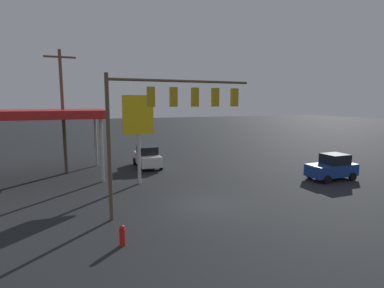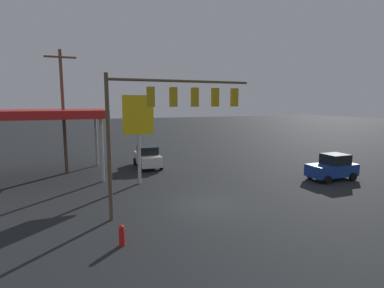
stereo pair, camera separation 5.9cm
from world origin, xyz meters
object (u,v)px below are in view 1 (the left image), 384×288
at_px(traffic_signal_assembly, 172,108).
at_px(hatchback_crossing, 332,167).
at_px(price_sign, 138,120).
at_px(utility_pole, 63,109).
at_px(fire_hydrant, 122,235).
at_px(sedan_far, 147,157).

relative_size(traffic_signal_assembly, hatchback_crossing, 2.03).
height_order(traffic_signal_assembly, price_sign, traffic_signal_assembly).
bearing_deg(utility_pole, hatchback_crossing, 152.59).
height_order(traffic_signal_assembly, fire_hydrant, traffic_signal_assembly).
height_order(utility_pole, fire_hydrant, utility_pole).
height_order(traffic_signal_assembly, sedan_far, traffic_signal_assembly).
distance_m(utility_pole, fire_hydrant, 15.78).
bearing_deg(fire_hydrant, hatchback_crossing, -163.31).
height_order(price_sign, hatchback_crossing, price_sign).
xyz_separation_m(hatchback_crossing, fire_hydrant, (16.60, 4.98, -0.51)).
height_order(utility_pole, hatchback_crossing, utility_pole).
distance_m(traffic_signal_assembly, hatchback_crossing, 14.36).
xyz_separation_m(traffic_signal_assembly, sedan_far, (-1.31, -11.57, -4.63)).
distance_m(hatchback_crossing, sedan_far, 15.46).
bearing_deg(hatchback_crossing, price_sign, -16.63).
bearing_deg(sedan_far, price_sign, -17.48).
relative_size(utility_pole, hatchback_crossing, 2.64).
relative_size(hatchback_crossing, sedan_far, 0.86).
bearing_deg(utility_pole, fire_hydrant, 99.13).
distance_m(price_sign, fire_hydrant, 10.49).
bearing_deg(hatchback_crossing, fire_hydrant, 17.07).
relative_size(utility_pole, price_sign, 1.58).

